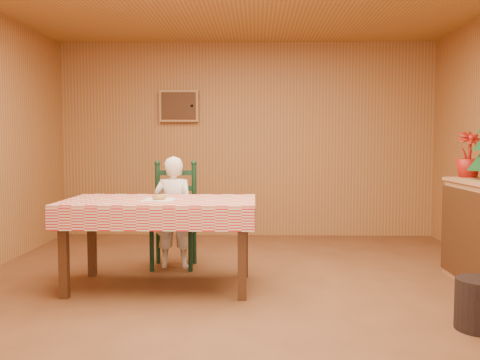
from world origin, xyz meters
The scene contains 8 objects.
ground centered at (0.00, 0.00, 0.00)m, with size 6.00×6.00×0.00m, color brown.
cabin_walls centered at (0.00, 0.53, 1.83)m, with size 5.10×6.05×2.65m.
dining_table centered at (-0.70, 0.35, 0.69)m, with size 1.66×0.96×0.77m.
ladder_chair centered at (-0.70, 1.14, 0.50)m, with size 0.44×0.40×1.08m.
seated_child centered at (-0.70, 1.08, 0.56)m, with size 0.41×0.27×1.12m, color white.
napkin centered at (-0.70, 0.30, 0.77)m, with size 0.26×0.26×0.00m, color white.
donut centered at (-0.70, 0.30, 0.79)m, with size 0.12×0.12×0.04m, color #B48A40.
flower_arrangement centered at (2.16, 0.93, 1.15)m, with size 0.25×0.25×0.44m, color #9D150E.
Camera 1 is at (0.13, -4.23, 1.26)m, focal length 40.00 mm.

